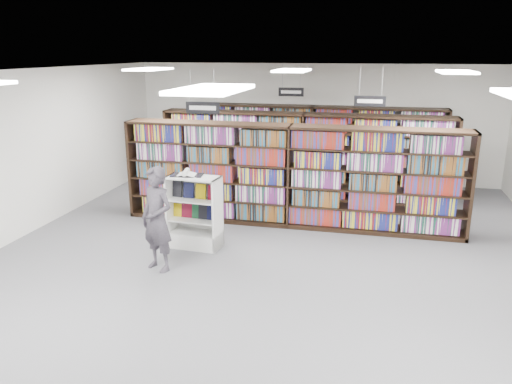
% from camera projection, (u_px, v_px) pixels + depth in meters
% --- Properties ---
extents(floor, '(12.00, 12.00, 0.00)m').
position_uv_depth(floor, '(270.00, 262.00, 8.65)').
color(floor, '#57565C').
rests_on(floor, ground).
extents(ceiling, '(10.00, 12.00, 0.10)m').
position_uv_depth(ceiling, '(272.00, 73.00, 7.78)').
color(ceiling, white).
rests_on(ceiling, wall_back).
extents(wall_back, '(10.00, 0.10, 3.20)m').
position_uv_depth(wall_back, '(314.00, 123.00, 13.83)').
color(wall_back, white).
rests_on(wall_back, ground).
extents(wall_left, '(0.10, 12.00, 3.20)m').
position_uv_depth(wall_left, '(9.00, 158.00, 9.31)').
color(wall_left, white).
rests_on(wall_left, ground).
extents(bookshelf_row_near, '(7.00, 0.60, 2.10)m').
position_uv_depth(bookshelf_row_near, '(290.00, 176.00, 10.24)').
color(bookshelf_row_near, black).
rests_on(bookshelf_row_near, floor).
extents(bookshelf_row_mid, '(7.00, 0.60, 2.10)m').
position_uv_depth(bookshelf_row_mid, '(304.00, 157.00, 12.11)').
color(bookshelf_row_mid, black).
rests_on(bookshelf_row_mid, floor).
extents(bookshelf_row_far, '(7.00, 0.60, 2.10)m').
position_uv_depth(bookshelf_row_far, '(312.00, 144.00, 13.70)').
color(bookshelf_row_far, black).
rests_on(bookshelf_row_far, floor).
extents(aisle_sign_left, '(0.65, 0.02, 0.80)m').
position_uv_depth(aisle_sign_left, '(203.00, 107.00, 9.22)').
color(aisle_sign_left, '#B2B2B7').
rests_on(aisle_sign_left, ceiling).
extents(aisle_sign_right, '(0.65, 0.02, 0.80)m').
position_uv_depth(aisle_sign_right, '(370.00, 100.00, 10.44)').
color(aisle_sign_right, '#B2B2B7').
rests_on(aisle_sign_right, ceiling).
extents(aisle_sign_center, '(0.65, 0.02, 0.80)m').
position_uv_depth(aisle_sign_center, '(291.00, 91.00, 12.75)').
color(aisle_sign_center, '#B2B2B7').
rests_on(aisle_sign_center, ceiling).
extents(troffer_front_center, '(0.60, 1.20, 0.04)m').
position_uv_depth(troffer_front_center, '(212.00, 89.00, 4.98)').
color(troffer_front_center, white).
rests_on(troffer_front_center, ceiling).
extents(troffer_back_left, '(0.60, 1.20, 0.04)m').
position_uv_depth(troffer_back_left, '(149.00, 69.00, 10.32)').
color(troffer_back_left, white).
rests_on(troffer_back_left, ceiling).
extents(troffer_back_center, '(0.60, 1.20, 0.04)m').
position_uv_depth(troffer_back_center, '(292.00, 70.00, 9.66)').
color(troffer_back_center, white).
rests_on(troffer_back_center, ceiling).
extents(troffer_back_right, '(0.60, 1.20, 0.04)m').
position_uv_depth(troffer_back_right, '(456.00, 72.00, 9.00)').
color(troffer_back_right, white).
rests_on(troffer_back_right, ceiling).
extents(endcap_display, '(0.99, 0.55, 1.35)m').
position_uv_depth(endcap_display, '(196.00, 222.00, 9.25)').
color(endcap_display, silver).
rests_on(endcap_display, floor).
extents(open_book, '(0.62, 0.42, 0.13)m').
position_uv_depth(open_book, '(187.00, 174.00, 9.05)').
color(open_book, black).
rests_on(open_book, endcap_display).
extents(shopper, '(0.75, 0.64, 1.75)m').
position_uv_depth(shopper, '(157.00, 219.00, 8.14)').
color(shopper, '#453F49').
rests_on(shopper, floor).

